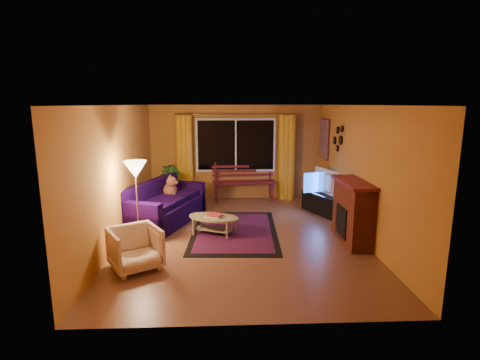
{
  "coord_description": "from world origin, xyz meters",
  "views": [
    {
      "loc": [
        -0.31,
        -6.91,
        2.52
      ],
      "look_at": [
        0.0,
        0.3,
        1.05
      ],
      "focal_mm": 28.0,
      "sensor_mm": 36.0,
      "label": 1
    }
  ],
  "objects_px": {
    "tv_console": "(322,204)",
    "floor_lamp": "(137,204)",
    "coffee_table": "(214,226)",
    "sofa": "(165,203)",
    "bench": "(244,191)",
    "armchair": "(135,246)"
  },
  "relations": [
    {
      "from": "tv_console",
      "to": "floor_lamp",
      "type": "bearing_deg",
      "value": -177.92
    },
    {
      "from": "coffee_table",
      "to": "tv_console",
      "type": "height_order",
      "value": "tv_console"
    },
    {
      "from": "floor_lamp",
      "to": "coffee_table",
      "type": "bearing_deg",
      "value": 22.01
    },
    {
      "from": "sofa",
      "to": "coffee_table",
      "type": "distance_m",
      "value": 1.35
    },
    {
      "from": "coffee_table",
      "to": "tv_console",
      "type": "relative_size",
      "value": 0.92
    },
    {
      "from": "sofa",
      "to": "coffee_table",
      "type": "xyz_separation_m",
      "value": [
        1.06,
        -0.79,
        -0.26
      ]
    },
    {
      "from": "bench",
      "to": "tv_console",
      "type": "relative_size",
      "value": 1.48
    },
    {
      "from": "armchair",
      "to": "sofa",
      "type": "bearing_deg",
      "value": 55.94
    },
    {
      "from": "sofa",
      "to": "coffee_table",
      "type": "bearing_deg",
      "value": -16.37
    },
    {
      "from": "floor_lamp",
      "to": "tv_console",
      "type": "bearing_deg",
      "value": 26.4
    },
    {
      "from": "bench",
      "to": "floor_lamp",
      "type": "distance_m",
      "value": 3.84
    },
    {
      "from": "bench",
      "to": "armchair",
      "type": "bearing_deg",
      "value": -118.97
    },
    {
      "from": "bench",
      "to": "sofa",
      "type": "height_order",
      "value": "sofa"
    },
    {
      "from": "bench",
      "to": "tv_console",
      "type": "distance_m",
      "value": 2.2
    },
    {
      "from": "sofa",
      "to": "coffee_table",
      "type": "height_order",
      "value": "sofa"
    },
    {
      "from": "armchair",
      "to": "floor_lamp",
      "type": "distance_m",
      "value": 1.05
    },
    {
      "from": "armchair",
      "to": "tv_console",
      "type": "xyz_separation_m",
      "value": [
        3.68,
        2.86,
        -0.13
      ]
    },
    {
      "from": "floor_lamp",
      "to": "coffee_table",
      "type": "xyz_separation_m",
      "value": [
        1.33,
        0.54,
        -0.59
      ]
    },
    {
      "from": "sofa",
      "to": "tv_console",
      "type": "xyz_separation_m",
      "value": [
        3.57,
        0.57,
        -0.21
      ]
    },
    {
      "from": "sofa",
      "to": "tv_console",
      "type": "bearing_deg",
      "value": 29.46
    },
    {
      "from": "sofa",
      "to": "armchair",
      "type": "relative_size",
      "value": 3.01
    },
    {
      "from": "bench",
      "to": "tv_console",
      "type": "bearing_deg",
      "value": -40.51
    }
  ]
}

